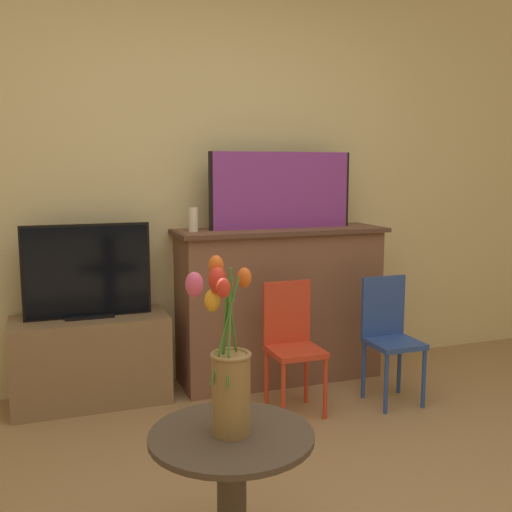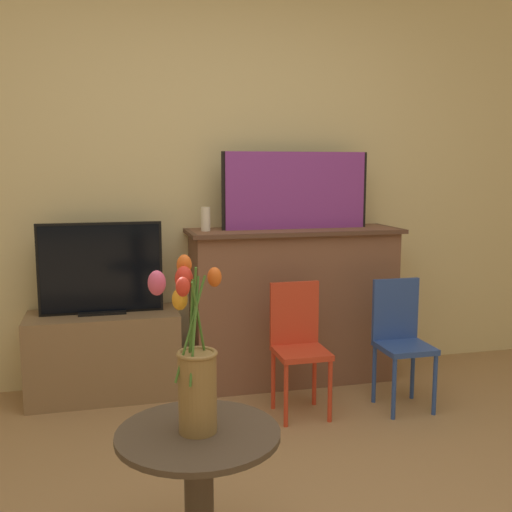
# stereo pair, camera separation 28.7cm
# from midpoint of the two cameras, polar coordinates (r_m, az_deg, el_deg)

# --- Properties ---
(wall_back) EXTENTS (8.00, 0.06, 2.70)m
(wall_back) POSITION_cam_midpoint_polar(r_m,az_deg,el_deg) (3.78, -2.58, 8.54)
(wall_back) COLOR beige
(wall_back) RESTS_ON ground
(fireplace_mantel) EXTENTS (1.32, 0.44, 0.97)m
(fireplace_mantel) POSITION_cam_midpoint_polar(r_m,az_deg,el_deg) (3.79, 5.71, -4.49)
(fireplace_mantel) COLOR brown
(fireplace_mantel) RESTS_ON ground
(painting) EXTENTS (0.93, 0.03, 0.47)m
(painting) POSITION_cam_midpoint_polar(r_m,az_deg,el_deg) (3.71, 6.06, 6.22)
(painting) COLOR black
(painting) RESTS_ON fireplace_mantel
(mantel_candle) EXTENTS (0.06, 0.06, 0.14)m
(mantel_candle) POSITION_cam_midpoint_polar(r_m,az_deg,el_deg) (3.56, -2.53, 3.52)
(mantel_candle) COLOR silver
(mantel_candle) RESTS_ON fireplace_mantel
(tv_stand) EXTENTS (0.87, 0.38, 0.50)m
(tv_stand) POSITION_cam_midpoint_polar(r_m,az_deg,el_deg) (3.63, -12.08, -9.24)
(tv_stand) COLOR olive
(tv_stand) RESTS_ON ground
(tv_monitor) EXTENTS (0.70, 0.12, 0.53)m
(tv_monitor) POSITION_cam_midpoint_polar(r_m,az_deg,el_deg) (3.52, -12.33, -1.30)
(tv_monitor) COLOR black
(tv_monitor) RESTS_ON tv_stand
(chair_red) EXTENTS (0.28, 0.28, 0.72)m
(chair_red) POSITION_cam_midpoint_polar(r_m,az_deg,el_deg) (3.31, 6.54, -7.98)
(chair_red) COLOR red
(chair_red) RESTS_ON ground
(chair_blue) EXTENTS (0.28, 0.28, 0.72)m
(chair_blue) POSITION_cam_midpoint_polar(r_m,az_deg,el_deg) (3.52, 15.92, -7.30)
(chair_blue) COLOR #2D4C99
(chair_blue) RESTS_ON ground
(side_table) EXTENTS (0.53, 0.53, 0.51)m
(side_table) POSITION_cam_midpoint_polar(r_m,az_deg,el_deg) (2.05, -1.22, -20.95)
(side_table) COLOR #4C3D2D
(side_table) RESTS_ON ground
(vase_tulips) EXTENTS (0.24, 0.23, 0.56)m
(vase_tulips) POSITION_cam_midpoint_polar(r_m,az_deg,el_deg) (1.89, -1.53, -10.67)
(vase_tulips) COLOR olive
(vase_tulips) RESTS_ON side_table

